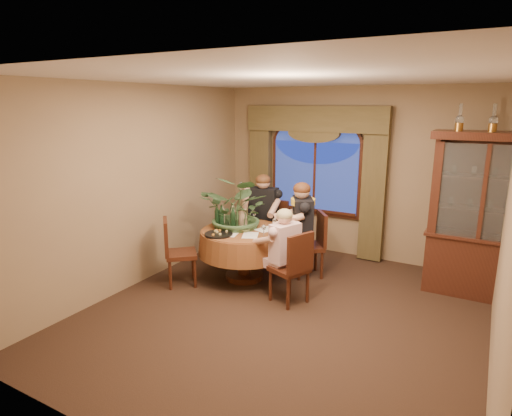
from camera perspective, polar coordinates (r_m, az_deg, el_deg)
The scene contains 36 objects.
floor at distance 5.47m, azimuth 3.71°, elevation -13.82°, with size 5.00×5.00×0.00m, color black.
wall_back at distance 7.27m, azimuth 12.47°, elevation 4.53°, with size 4.50×4.50×0.00m, color #836B4D.
wall_right at distance 4.53m, azimuth 30.63°, elevation -2.65°, with size 5.00×5.00×0.00m, color #836B4D.
ceiling at distance 4.85m, azimuth 4.24°, elevation 16.93°, with size 5.00×5.00×0.00m, color white.
window at distance 7.42m, azimuth 7.83°, elevation 4.12°, with size 1.62×0.10×1.32m, color navy, non-canonical shape.
arched_transom at distance 7.33m, azimuth 8.04°, elevation 10.14°, with size 1.60×0.06×0.44m, color navy, non-canonical shape.
drapery_left at distance 7.82m, azimuth 0.63°, elevation 3.86°, with size 0.38×0.14×2.32m, color #463C20.
drapery_right at distance 7.09m, azimuth 15.42°, elevation 2.31°, with size 0.38×0.14×2.32m, color #463C20.
swag_valance at distance 7.24m, azimuth 7.85°, elevation 11.69°, with size 2.45×0.16×0.42m, color #463C20, non-canonical shape.
dining_table at distance 6.31m, azimuth -1.59°, elevation -6.19°, with size 1.34×1.34×0.75m, color maroon.
china_cabinet at distance 6.30m, azimuth 27.79°, elevation -1.02°, with size 1.35×0.54×2.19m, color black.
oil_lamp_left at distance 6.15m, azimuth 25.55°, elevation 10.87°, with size 0.11×0.11×0.34m, color #A5722D, non-canonical shape.
oil_lamp_center at distance 6.13m, azimuth 29.13°, elevation 10.47°, with size 0.11×0.11×0.34m, color #A5722D, non-canonical shape.
chair_right at distance 5.57m, azimuth 4.45°, elevation -7.84°, with size 0.42×0.42×0.96m, color black.
chair_back_right at distance 6.43m, azimuth 6.96°, elevation -4.90°, with size 0.42×0.42×0.96m, color black.
chair_back at distance 7.05m, azimuth 2.06°, elevation -3.11°, with size 0.42×0.42×0.96m, color black.
chair_front_left at distance 6.18m, azimuth -9.94°, elevation -5.82°, with size 0.42×0.42×0.96m, color black.
person_pink at distance 5.60m, azimuth 3.87°, elevation -6.23°, with size 0.44×0.40×1.23m, color beige, non-canonical shape.
person_back at distance 7.00m, azimuth 0.99°, elevation -1.23°, with size 0.51×0.47×1.43m, color black, non-canonical shape.
person_scarf at distance 6.23m, azimuth 6.19°, elevation -3.12°, with size 0.52×0.48×1.45m, color black, non-canonical shape.
stoneware_vase at distance 6.32m, azimuth -1.77°, elevation -1.35°, with size 0.14×0.14×0.26m, color tan, non-canonical shape.
centerpiece_plant at distance 6.17m, azimuth -2.28°, elevation 3.35°, with size 1.07×1.19×0.93m, color #385A36.
olive_bowl at distance 6.09m, azimuth -1.57°, elevation -2.95°, with size 0.17×0.17×0.05m, color #4E5930.
cheese_platter at distance 5.97m, azimuth -5.00°, elevation -3.49°, with size 0.40×0.40×0.02m, color black.
wine_bottle_0 at distance 6.31m, azimuth -4.63°, elevation -1.09°, with size 0.07×0.07×0.33m, color black.
wine_bottle_1 at distance 6.43m, azimuth -3.18°, elevation -0.78°, with size 0.07×0.07×0.33m, color black.
wine_bottle_2 at distance 6.17m, azimuth -3.08°, elevation -1.41°, with size 0.07×0.07×0.33m, color black.
wine_bottle_3 at distance 6.33m, azimuth -5.23°, elevation -1.04°, with size 0.07×0.07×0.33m, color black.
wine_bottle_4 at distance 6.27m, azimuth -3.11°, elevation -1.16°, with size 0.07×0.07×0.33m, color tan.
wine_bottle_5 at distance 6.41m, azimuth -4.51°, elevation -0.84°, with size 0.07×0.07×0.33m, color tan.
tasting_paper_0 at distance 5.93m, azimuth -0.76°, elevation -3.65°, with size 0.21×0.30×0.00m, color white.
tasting_paper_1 at distance 6.20m, azimuth 1.31°, elevation -2.86°, with size 0.21×0.30×0.00m, color white.
tasting_paper_2 at distance 6.01m, azimuth -3.44°, elevation -3.43°, with size 0.21×0.30×0.00m, color white.
wine_glass_person_pink at distance 5.83m, azimuth 1.04°, elevation -3.05°, with size 0.07×0.07×0.18m, color silver, non-canonical shape.
wine_glass_person_back at distance 6.56m, azimuth -0.24°, elevation -1.13°, with size 0.07×0.07×0.18m, color silver, non-canonical shape.
wine_glass_person_scarf at distance 6.17m, azimuth 2.49°, elevation -2.13°, with size 0.07×0.07×0.18m, color silver, non-canonical shape.
Camera 1 is at (2.06, -4.38, 2.53)m, focal length 30.00 mm.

